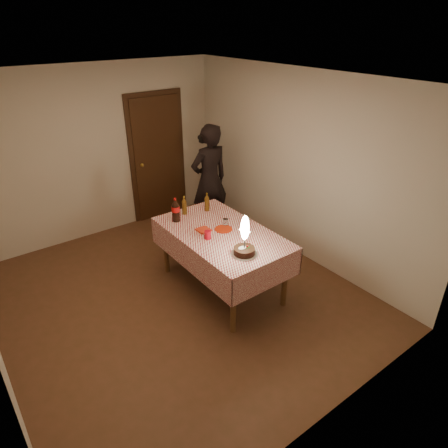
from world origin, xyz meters
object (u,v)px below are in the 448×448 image
Objects in this scene: red_cup at (208,235)px; birthday_cake at (244,243)px; photographer at (209,180)px; clear_cup at (226,222)px; cola_bottle at (176,210)px; dining_table at (222,240)px; amber_bottle_right at (207,202)px; red_plate at (224,229)px; amber_bottle_left at (184,206)px.

birthday_cake is at bearing -76.46° from red_cup.
birthday_cake is 0.27× the size of photographer.
red_cup is 1.11× the size of clear_cup.
cola_bottle is at bearing -143.84° from photographer.
birthday_cake is at bearing -100.24° from dining_table.
clear_cup is at bearing -116.81° from photographer.
red_cup is 0.06× the size of photographer.
amber_bottle_right is at bearing 82.68° from clear_cup.
clear_cup is at bearing 21.16° from red_cup.
cola_bottle reaches higher than dining_table.
amber_bottle_right is at bearing 75.18° from birthday_cake.
birthday_cake is at bearing -105.09° from red_plate.
birthday_cake is 0.63m from red_plate.
cola_bottle reaches higher than clear_cup.
clear_cup is 0.51m from amber_bottle_right.
clear_cup is at bearing -47.98° from cola_bottle.
birthday_cake is 2.14× the size of red_plate.
amber_bottle_left is at bearing 79.63° from red_cup.
cola_bottle is at bearing 116.03° from dining_table.
clear_cup is at bearing -97.32° from amber_bottle_right.
red_plate is at bearing -57.65° from cola_bottle.
birthday_cake is 0.55m from red_cup.
red_plate is 0.60m from amber_bottle_right.
red_plate is at bearing -139.71° from clear_cup.
photographer is at bearing 60.34° from dining_table.
amber_bottle_left is 1.00× the size of amber_bottle_right.
cola_bottle is (-0.06, 0.62, 0.10)m from red_cup.
birthday_cake is 1.49× the size of cola_bottle.
photographer is at bearing 37.58° from amber_bottle_left.
photographer is at bearing 54.33° from red_cup.
amber_bottle_left reaches higher than red_plate.
birthday_cake reaches higher than dining_table.
amber_bottle_right is (0.50, 0.02, -0.03)m from cola_bottle.
cola_bottle reaches higher than amber_bottle_left.
amber_bottle_left is (-0.09, 0.70, 0.23)m from dining_table.
clear_cup is (0.14, 0.11, 0.15)m from dining_table.
cola_bottle is at bearing -150.88° from amber_bottle_left.
amber_bottle_right is at bearing 75.47° from red_plate.
dining_table is at bearing 8.33° from red_cup.
cola_bottle is 0.23m from amber_bottle_left.
dining_table is at bearing 79.76° from birthday_cake.
amber_bottle_right is (0.31, 1.17, -0.02)m from birthday_cake.
red_cup reaches higher than dining_table.
amber_bottle_right is 0.95m from photographer.
red_cup is (-0.29, -0.07, 0.05)m from red_plate.
birthday_cake is 1.21m from amber_bottle_right.
photographer is (1.07, 0.78, -0.09)m from cola_bottle.
amber_bottle_right is (0.43, 0.64, 0.07)m from red_cup.
red_plate is 0.12× the size of photographer.
red_cup is at bearing -100.37° from amber_bottle_left.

